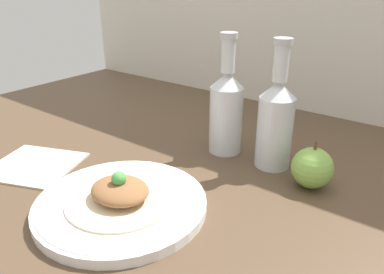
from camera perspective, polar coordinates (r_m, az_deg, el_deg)
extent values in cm
cube|color=brown|center=(73.06, 3.07, -8.92)|extent=(180.00, 110.00, 4.00)
cylinder|color=white|center=(66.37, -10.74, -10.09)|extent=(29.39, 29.39, 1.78)
torus|color=white|center=(66.03, -10.78, -9.64)|extent=(28.29, 28.29, 1.25)
cylinder|color=beige|center=(65.78, -10.81, -9.30)|extent=(18.59, 18.59, 0.40)
ellipsoid|color=brown|center=(64.85, -10.93, -8.00)|extent=(10.49, 8.92, 3.12)
sphere|color=#4CA34C|center=(63.68, -11.09, -6.23)|extent=(2.49, 2.49, 2.49)
cylinder|color=silver|center=(83.32, 5.16, 2.59)|extent=(7.29, 7.29, 14.92)
cone|color=silver|center=(80.50, 5.40, 8.65)|extent=(7.29, 7.29, 3.28)
cylinder|color=silver|center=(79.33, 5.54, 12.24)|extent=(2.91, 2.91, 7.01)
cylinder|color=#B7B7BC|center=(78.62, 5.66, 15.17)|extent=(3.64, 3.64, 1.20)
cylinder|color=silver|center=(78.28, 12.44, 0.68)|extent=(7.29, 7.29, 14.92)
cone|color=silver|center=(75.27, 13.05, 7.07)|extent=(7.29, 7.29, 3.28)
cylinder|color=silver|center=(74.02, 13.42, 10.88)|extent=(2.91, 2.91, 7.01)
cylinder|color=#B7B7BC|center=(73.26, 13.73, 14.00)|extent=(3.64, 3.64, 1.20)
sphere|color=#84B74C|center=(73.78, 17.84, -4.49)|extent=(7.82, 7.82, 7.82)
cylinder|color=brown|center=(71.84, 18.29, -1.30)|extent=(0.63, 0.63, 1.76)
cube|color=beige|center=(85.58, -22.88, -3.89)|extent=(21.68, 21.04, 0.80)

